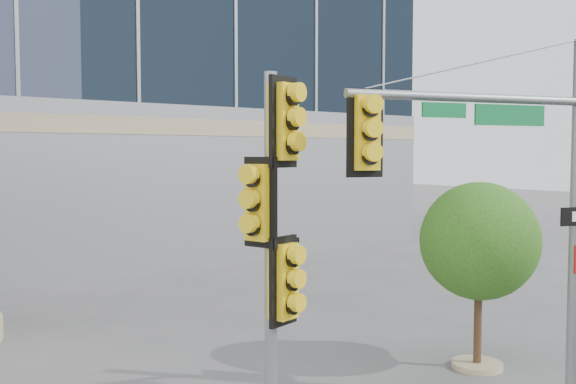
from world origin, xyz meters
TOP-DOWN VIEW (x-y plane):
  - main_signal_pole at (1.80, -1.19)m, footprint 4.61×1.72m
  - secondary_signal_pole at (-1.72, 0.76)m, footprint 1.02×0.73m
  - street_tree at (3.14, 0.61)m, footprint 2.36×2.31m

SIDE VIEW (x-z plane):
  - street_tree at x=3.14m, z-range 0.58..4.27m
  - secondary_signal_pole at x=-1.72m, z-range 0.48..5.95m
  - main_signal_pole at x=1.80m, z-range 0.73..6.84m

